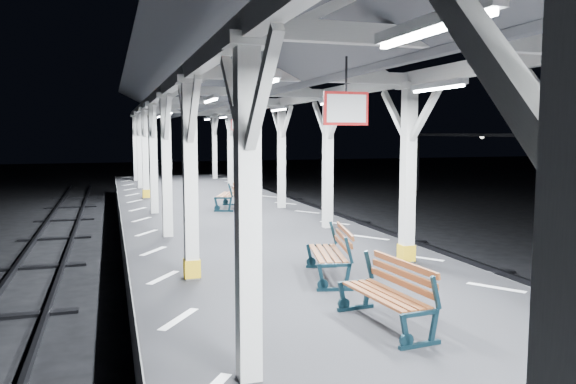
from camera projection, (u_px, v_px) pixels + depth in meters
name	position (u px, v px, depth m)	size (l,w,h in m)	color
ground	(351.00, 369.00, 8.12)	(120.00, 120.00, 0.00)	black
platform	(352.00, 336.00, 8.07)	(6.00, 50.00, 1.00)	black
hazard_stripes_left	(179.00, 319.00, 7.28)	(1.00, 48.00, 0.01)	silver
hazard_stripes_right	(496.00, 288.00, 8.76)	(1.00, 48.00, 0.01)	silver
canopy	(356.00, 48.00, 7.62)	(5.40, 49.00, 4.65)	silver
bench_near	(391.00, 292.00, 6.99)	(0.70, 1.56, 0.82)	#0E242D
bench_mid	(333.00, 252.00, 9.28)	(0.92, 1.66, 0.85)	#0E242D
bench_far	(231.00, 194.00, 17.88)	(1.14, 1.75, 0.89)	#0E242D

